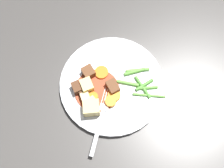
{
  "coord_description": "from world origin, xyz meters",
  "views": [
    {
      "loc": [
        0.04,
        0.26,
        0.76
      ],
      "look_at": [
        0.0,
        0.0,
        0.02
      ],
      "focal_mm": 49.16,
      "sensor_mm": 36.0,
      "label": 1
    }
  ],
  "objects_px": {
    "meat_chunk_3": "(84,93)",
    "carrot_slice_0": "(114,95)",
    "carrot_slice_1": "(111,101)",
    "meat_chunk_2": "(77,87)",
    "dinner_plate": "(112,85)",
    "meat_chunk_0": "(88,72)",
    "potato_chunk_3": "(91,103)",
    "potato_chunk_2": "(85,98)",
    "potato_chunk_0": "(87,85)",
    "potato_chunk_1": "(91,108)",
    "carrot_slice_2": "(93,97)",
    "fork": "(101,119)",
    "carrot_slice_3": "(102,73)",
    "meat_chunk_1": "(114,87)"
  },
  "relations": [
    {
      "from": "carrot_slice_0",
      "to": "carrot_slice_1",
      "type": "height_order",
      "value": "carrot_slice_1"
    },
    {
      "from": "carrot_slice_3",
      "to": "meat_chunk_2",
      "type": "xyz_separation_m",
      "value": [
        0.07,
        0.03,
        0.01
      ]
    },
    {
      "from": "dinner_plate",
      "to": "meat_chunk_0",
      "type": "height_order",
      "value": "meat_chunk_0"
    },
    {
      "from": "meat_chunk_3",
      "to": "carrot_slice_2",
      "type": "bearing_deg",
      "value": 145.36
    },
    {
      "from": "potato_chunk_1",
      "to": "potato_chunk_2",
      "type": "height_order",
      "value": "potato_chunk_1"
    },
    {
      "from": "carrot_slice_3",
      "to": "meat_chunk_0",
      "type": "height_order",
      "value": "meat_chunk_0"
    },
    {
      "from": "fork",
      "to": "potato_chunk_1",
      "type": "bearing_deg",
      "value": -54.73
    },
    {
      "from": "meat_chunk_2",
      "to": "meat_chunk_0",
      "type": "bearing_deg",
      "value": -134.47
    },
    {
      "from": "carrot_slice_1",
      "to": "potato_chunk_3",
      "type": "relative_size",
      "value": 1.0
    },
    {
      "from": "potato_chunk_2",
      "to": "potato_chunk_3",
      "type": "bearing_deg",
      "value": 127.1
    },
    {
      "from": "dinner_plate",
      "to": "potato_chunk_3",
      "type": "relative_size",
      "value": 9.39
    },
    {
      "from": "carrot_slice_0",
      "to": "meat_chunk_1",
      "type": "bearing_deg",
      "value": -103.06
    },
    {
      "from": "carrot_slice_0",
      "to": "meat_chunk_0",
      "type": "relative_size",
      "value": 1.1
    },
    {
      "from": "carrot_slice_3",
      "to": "potato_chunk_1",
      "type": "height_order",
      "value": "potato_chunk_1"
    },
    {
      "from": "potato_chunk_2",
      "to": "potato_chunk_3",
      "type": "height_order",
      "value": "potato_chunk_3"
    },
    {
      "from": "carrot_slice_0",
      "to": "carrot_slice_2",
      "type": "xyz_separation_m",
      "value": [
        0.05,
        -0.0,
        0.0
      ]
    },
    {
      "from": "carrot_slice_1",
      "to": "meat_chunk_3",
      "type": "height_order",
      "value": "meat_chunk_3"
    },
    {
      "from": "carrot_slice_0",
      "to": "carrot_slice_2",
      "type": "distance_m",
      "value": 0.05
    },
    {
      "from": "potato_chunk_2",
      "to": "carrot_slice_0",
      "type": "bearing_deg",
      "value": 177.58
    },
    {
      "from": "carrot_slice_1",
      "to": "meat_chunk_3",
      "type": "distance_m",
      "value": 0.07
    },
    {
      "from": "meat_chunk_2",
      "to": "fork",
      "type": "relative_size",
      "value": 0.17
    },
    {
      "from": "carrot_slice_0",
      "to": "carrot_slice_3",
      "type": "bearing_deg",
      "value": -72.66
    },
    {
      "from": "dinner_plate",
      "to": "potato_chunk_1",
      "type": "distance_m",
      "value": 0.09
    },
    {
      "from": "potato_chunk_1",
      "to": "potato_chunk_3",
      "type": "bearing_deg",
      "value": -92.03
    },
    {
      "from": "potato_chunk_2",
      "to": "fork",
      "type": "xyz_separation_m",
      "value": [
        -0.03,
        0.06,
        -0.01
      ]
    },
    {
      "from": "potato_chunk_0",
      "to": "potato_chunk_1",
      "type": "distance_m",
      "value": 0.06
    },
    {
      "from": "potato_chunk_0",
      "to": "potato_chunk_1",
      "type": "bearing_deg",
      "value": 93.14
    },
    {
      "from": "potato_chunk_2",
      "to": "meat_chunk_3",
      "type": "relative_size",
      "value": 1.08
    },
    {
      "from": "carrot_slice_3",
      "to": "meat_chunk_2",
      "type": "distance_m",
      "value": 0.08
    },
    {
      "from": "meat_chunk_2",
      "to": "dinner_plate",
      "type": "bearing_deg",
      "value": 178.73
    },
    {
      "from": "meat_chunk_2",
      "to": "meat_chunk_3",
      "type": "height_order",
      "value": "meat_chunk_2"
    },
    {
      "from": "meat_chunk_1",
      "to": "meat_chunk_0",
      "type": "bearing_deg",
      "value": -39.46
    },
    {
      "from": "meat_chunk_1",
      "to": "carrot_slice_0",
      "type": "bearing_deg",
      "value": 76.94
    },
    {
      "from": "meat_chunk_3",
      "to": "potato_chunk_1",
      "type": "bearing_deg",
      "value": 107.24
    },
    {
      "from": "meat_chunk_3",
      "to": "carrot_slice_0",
      "type": "bearing_deg",
      "value": 166.01
    },
    {
      "from": "carrot_slice_1",
      "to": "potato_chunk_0",
      "type": "relative_size",
      "value": 0.89
    },
    {
      "from": "meat_chunk_0",
      "to": "fork",
      "type": "distance_m",
      "value": 0.13
    },
    {
      "from": "carrot_slice_1",
      "to": "potato_chunk_2",
      "type": "relative_size",
      "value": 1.13
    },
    {
      "from": "carrot_slice_1",
      "to": "meat_chunk_2",
      "type": "distance_m",
      "value": 0.09
    },
    {
      "from": "meat_chunk_1",
      "to": "meat_chunk_3",
      "type": "xyz_separation_m",
      "value": [
        0.08,
        0.0,
        -0.0
      ]
    },
    {
      "from": "potato_chunk_2",
      "to": "potato_chunk_0",
      "type": "bearing_deg",
      "value": -103.82
    },
    {
      "from": "dinner_plate",
      "to": "potato_chunk_0",
      "type": "distance_m",
      "value": 0.07
    },
    {
      "from": "carrot_slice_1",
      "to": "carrot_slice_3",
      "type": "relative_size",
      "value": 0.82
    },
    {
      "from": "potato_chunk_0",
      "to": "meat_chunk_0",
      "type": "height_order",
      "value": "potato_chunk_0"
    },
    {
      "from": "potato_chunk_2",
      "to": "meat_chunk_2",
      "type": "bearing_deg",
      "value": -60.3
    },
    {
      "from": "meat_chunk_1",
      "to": "fork",
      "type": "xyz_separation_m",
      "value": [
        0.05,
        0.08,
        -0.01
      ]
    },
    {
      "from": "carrot_slice_0",
      "to": "carrot_slice_1",
      "type": "relative_size",
      "value": 1.14
    },
    {
      "from": "carrot_slice_2",
      "to": "potato_chunk_3",
      "type": "distance_m",
      "value": 0.02
    },
    {
      "from": "potato_chunk_0",
      "to": "meat_chunk_2",
      "type": "bearing_deg",
      "value": -0.28
    },
    {
      "from": "potato_chunk_2",
      "to": "meat_chunk_1",
      "type": "distance_m",
      "value": 0.08
    }
  ]
}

